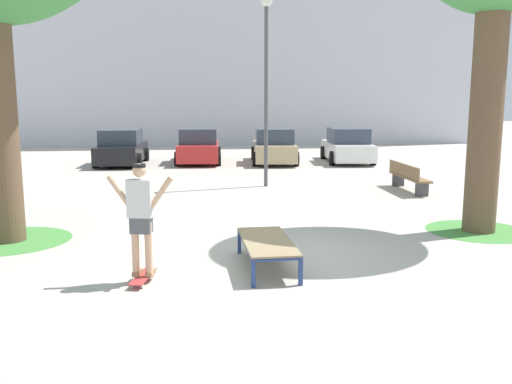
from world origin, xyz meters
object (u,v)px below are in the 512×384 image
at_px(skate_box, 267,243).
at_px(car_red, 199,147).
at_px(skateboard, 143,277).
at_px(park_bench, 408,176).
at_px(car_white, 347,146).
at_px(car_tan, 274,147).
at_px(skater, 141,212).
at_px(car_black, 122,148).
at_px(light_post, 266,63).

xyz_separation_m(skate_box, car_red, (-0.84, 15.57, 0.28)).
height_order(skateboard, park_bench, park_bench).
relative_size(skateboard, car_red, 0.19).
bearing_deg(car_white, car_tan, 178.01).
bearing_deg(skater, skate_box, 14.07).
bearing_deg(car_tan, car_white, -1.99).
bearing_deg(skater, car_white, 63.81).
distance_m(car_black, car_red, 3.27).
relative_size(skater, car_red, 0.40).
distance_m(car_black, car_white, 9.77).
bearing_deg(skateboard, car_white, 63.81).
height_order(car_black, light_post, light_post).
bearing_deg(car_white, skate_box, -110.72).
xyz_separation_m(skate_box, skater, (-1.94, -0.49, 0.66)).
bearing_deg(car_red, skate_box, -86.91).
bearing_deg(skater, light_post, 71.07).
xyz_separation_m(car_white, park_bench, (-0.42, -7.89, -0.24)).
relative_size(skate_box, car_black, 0.45).
height_order(skate_box, car_tan, car_tan).
bearing_deg(skateboard, skater, 77.31).
bearing_deg(car_white, car_black, 178.46).
distance_m(skate_box, car_tan, 15.29).
xyz_separation_m(skateboard, light_post, (3.10, 9.03, 3.75)).
bearing_deg(skater, skateboard, -102.69).
xyz_separation_m(car_white, light_post, (-4.51, -6.44, 3.13)).
relative_size(car_black, car_red, 1.00).
height_order(skater, park_bench, skater).
bearing_deg(car_red, park_bench, -54.32).
relative_size(car_white, park_bench, 1.80).
relative_size(skate_box, car_tan, 0.44).
bearing_deg(skate_box, car_tan, 80.92).
bearing_deg(park_bench, car_white, 86.97).
bearing_deg(skate_box, skater, -165.93).
relative_size(car_black, car_tan, 0.98).
xyz_separation_m(skate_box, light_post, (1.16, 8.54, 3.41)).
bearing_deg(car_tan, park_bench, -70.49).
distance_m(car_tan, park_bench, 8.50).
distance_m(skateboard, car_white, 17.25).
xyz_separation_m(car_red, light_post, (2.00, -7.03, 3.13)).
relative_size(skate_box, skateboard, 2.32).
relative_size(skateboard, light_post, 0.14).
bearing_deg(car_white, light_post, -125.00).
height_order(car_white, park_bench, car_white).
height_order(skater, car_black, skater).
bearing_deg(car_tan, light_post, -100.85).
bearing_deg(car_red, skater, -93.92).
relative_size(skate_box, light_post, 0.33).
height_order(park_bench, light_post, light_post).
xyz_separation_m(park_bench, light_post, (-4.09, 1.45, 3.38)).
height_order(car_tan, light_post, light_post).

